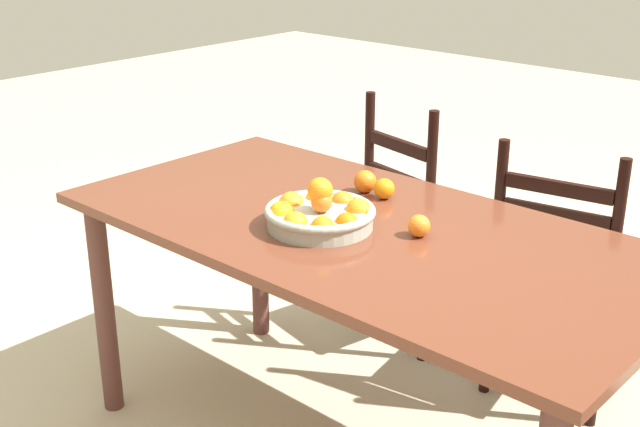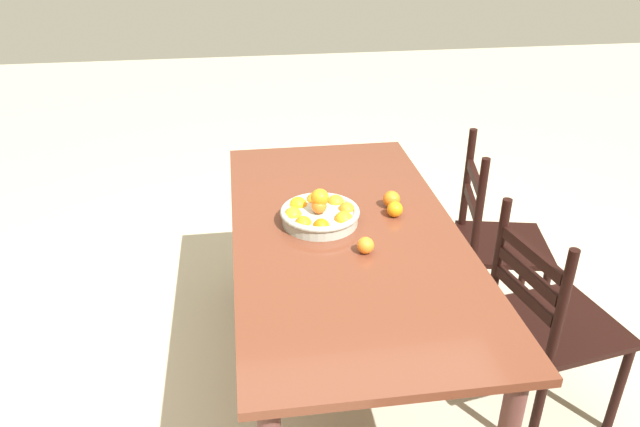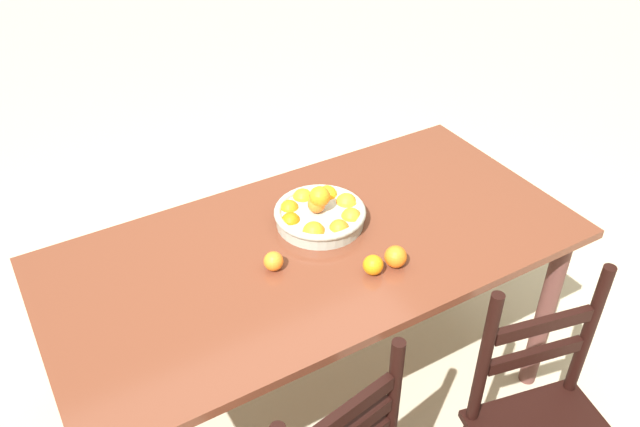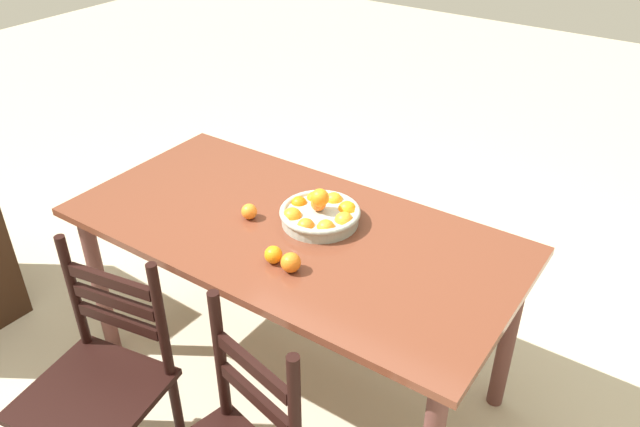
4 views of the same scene
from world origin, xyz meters
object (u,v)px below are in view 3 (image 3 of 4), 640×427
Objects in this scene: dining_table at (315,268)px; orange_loose_1 at (396,257)px; orange_loose_2 at (373,265)px; fruit_bowl at (320,214)px; orange_loose_0 at (274,261)px.

orange_loose_1 is at bearing 126.53° from dining_table.
orange_loose_2 reaches higher than dining_table.
orange_loose_2 is (-0.01, 0.30, -0.01)m from fruit_bowl.
dining_table is at bearing -68.96° from orange_loose_2.
fruit_bowl is 5.05× the size of orange_loose_0.
dining_table is 28.32× the size of orange_loose_0.
orange_loose_2 is at bearing -4.38° from orange_loose_1.
orange_loose_0 is (0.17, 0.04, 0.13)m from dining_table.
orange_loose_0 is at bearing -34.23° from orange_loose_2.
fruit_bowl is 4.88× the size of orange_loose_2.
fruit_bowl reaches higher than orange_loose_2.
orange_loose_1 reaches higher than orange_loose_0.
fruit_bowl is 0.32m from orange_loose_1.
dining_table is 0.22m from orange_loose_0.
fruit_bowl reaches higher than orange_loose_0.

